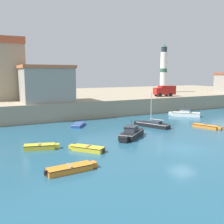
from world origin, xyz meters
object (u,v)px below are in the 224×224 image
Objects in this scene: sailboat_black_1 at (152,124)px; dinghy_blue_5 at (79,125)px; dinghy_yellow_6 at (87,148)px; motorboat_black_3 at (131,133)px; lighthouse at (164,69)px; dinghy_yellow_0 at (41,147)px; harbor_shed_near_wharf at (47,84)px; dinghy_orange_4 at (206,126)px; dinghy_orange_2 at (71,168)px; truck_on_quay at (164,90)px; motorboat_white_7 at (185,114)px.

dinghy_blue_5 is (-9.30, 5.36, -0.14)m from sailboat_black_1.
motorboat_black_3 is at bearing 22.24° from dinghy_yellow_6.
lighthouse reaches higher than sailboat_black_1.
dinghy_yellow_0 is 0.65× the size of sailboat_black_1.
dinghy_yellow_0 is 1.05× the size of dinghy_yellow_6.
harbor_shed_near_wharf is (-32.00, -9.64, -2.77)m from lighthouse.
dinghy_yellow_0 is 10.83m from motorboat_black_3.
dinghy_blue_5 is (-15.72, 9.38, 0.02)m from dinghy_orange_4.
dinghy_orange_2 is (-16.06, -11.35, -0.12)m from sailboat_black_1.
truck_on_quay is (24.38, -0.50, -1.84)m from harbor_shed_near_wharf.
motorboat_white_7 is at bearing 25.19° from sailboat_black_1.
dinghy_orange_4 is at bearing -116.25° from motorboat_white_7.
motorboat_white_7 reaches higher than dinghy_blue_5.
motorboat_white_7 reaches higher than dinghy_orange_4.
truck_on_quay is at bearing 42.79° from motorboat_black_3.
dinghy_yellow_6 is 0.29× the size of lighthouse.
lighthouse is at bearing 46.23° from motorboat_black_3.
dinghy_orange_2 is at bearing -144.76° from sailboat_black_1.
sailboat_black_1 is at bearing -130.79° from lighthouse.
lighthouse reaches higher than motorboat_black_3.
sailboat_black_1 is 1.27× the size of dinghy_orange_2.
motorboat_black_3 is at bearing -71.90° from harbor_shed_near_wharf.
lighthouse is (37.04, 27.42, 8.48)m from dinghy_yellow_0.
dinghy_orange_4 is 1.20× the size of dinghy_yellow_6.
dinghy_orange_2 is 5.65m from dinghy_yellow_6.
dinghy_blue_5 is at bearing 149.18° from dinghy_orange_4.
motorboat_black_3 is at bearing 0.35° from dinghy_yellow_0.
dinghy_yellow_0 reaches higher than dinghy_yellow_6.
dinghy_blue_5 is at bearing 67.96° from dinghy_orange_2.
sailboat_black_1 reaches higher than dinghy_yellow_0.
dinghy_yellow_6 is (-6.81, -2.79, -0.25)m from motorboat_black_3.
dinghy_orange_2 is at bearing -161.95° from dinghy_orange_4.
motorboat_white_7 is at bearing 63.75° from dinghy_orange_4.
dinghy_yellow_6 is (3.25, 4.62, -0.01)m from dinghy_orange_2.
lighthouse is (13.79, 27.44, 8.52)m from dinghy_orange_4.
sailboat_black_1 is at bearing 27.69° from dinghy_yellow_6.
dinghy_yellow_0 is 7.38m from dinghy_orange_2.
dinghy_blue_5 is (-3.30, 9.29, -0.25)m from motorboat_black_3.
dinghy_blue_5 is at bearing 150.06° from sailboat_black_1.
dinghy_yellow_0 reaches higher than dinghy_orange_4.
harbor_shed_near_wharf is at bearing 106.46° from dinghy_blue_5.
dinghy_yellow_0 is 0.30× the size of lighthouse.
truck_on_quay reaches higher than dinghy_yellow_0.
dinghy_orange_2 is 18.02m from dinghy_blue_5.
dinghy_yellow_0 is at bearing 95.95° from dinghy_orange_2.
harbor_shed_near_wharf is (4.27, 25.12, 5.72)m from dinghy_orange_2.
truck_on_quay is (12.60, 13.28, 3.75)m from sailboat_black_1.
dinghy_yellow_0 is at bearing -143.48° from lighthouse.
motorboat_white_7 is 0.40× the size of lighthouse.
motorboat_white_7 is at bearing 31.42° from dinghy_orange_2.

